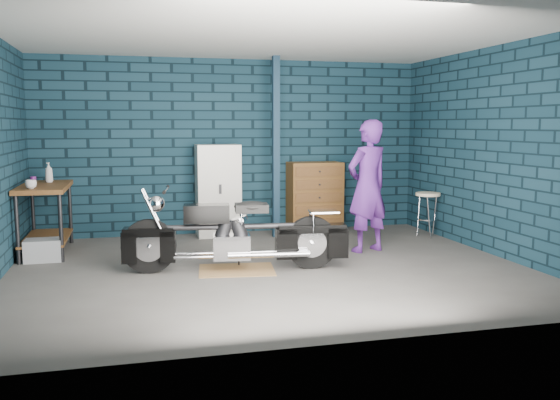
{
  "coord_description": "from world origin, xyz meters",
  "views": [
    {
      "loc": [
        -1.58,
        -6.68,
        1.69
      ],
      "look_at": [
        0.19,
        0.3,
        0.78
      ],
      "focal_mm": 38.0,
      "sensor_mm": 36.0,
      "label": 1
    }
  ],
  "objects_px": {
    "person": "(368,186)",
    "locker": "(218,191)",
    "motorcycle": "(236,229)",
    "shop_stool": "(427,215)",
    "storage_bin": "(44,250)",
    "workbench": "(46,219)",
    "tool_chest": "(315,197)"
  },
  "relations": [
    {
      "from": "locker",
      "to": "person",
      "type": "bearing_deg",
      "value": -42.12
    },
    {
      "from": "storage_bin",
      "to": "shop_stool",
      "type": "distance_m",
      "value": 5.44
    },
    {
      "from": "workbench",
      "to": "tool_chest",
      "type": "bearing_deg",
      "value": 9.33
    },
    {
      "from": "motorcycle",
      "to": "tool_chest",
      "type": "relative_size",
      "value": 2.01
    },
    {
      "from": "motorcycle",
      "to": "person",
      "type": "relative_size",
      "value": 1.27
    },
    {
      "from": "tool_chest",
      "to": "shop_stool",
      "type": "xyz_separation_m",
      "value": [
        1.51,
        -0.86,
        -0.22
      ]
    },
    {
      "from": "person",
      "to": "locker",
      "type": "distance_m",
      "value": 2.39
    },
    {
      "from": "locker",
      "to": "shop_stool",
      "type": "relative_size",
      "value": 2.07
    },
    {
      "from": "workbench",
      "to": "person",
      "type": "height_order",
      "value": "person"
    },
    {
      "from": "workbench",
      "to": "storage_bin",
      "type": "height_order",
      "value": "workbench"
    },
    {
      "from": "locker",
      "to": "workbench",
      "type": "bearing_deg",
      "value": -164.86
    },
    {
      "from": "motorcycle",
      "to": "storage_bin",
      "type": "xyz_separation_m",
      "value": [
        -2.26,
        1.07,
        -0.35
      ]
    },
    {
      "from": "workbench",
      "to": "storage_bin",
      "type": "relative_size",
      "value": 3.18
    },
    {
      "from": "locker",
      "to": "shop_stool",
      "type": "bearing_deg",
      "value": -15.76
    },
    {
      "from": "workbench",
      "to": "shop_stool",
      "type": "relative_size",
      "value": 2.07
    },
    {
      "from": "person",
      "to": "tool_chest",
      "type": "xyz_separation_m",
      "value": [
        -0.22,
        1.6,
        -0.33
      ]
    },
    {
      "from": "workbench",
      "to": "tool_chest",
      "type": "xyz_separation_m",
      "value": [
        3.94,
        0.65,
        0.1
      ]
    },
    {
      "from": "motorcycle",
      "to": "shop_stool",
      "type": "bearing_deg",
      "value": 30.51
    },
    {
      "from": "workbench",
      "to": "locker",
      "type": "bearing_deg",
      "value": 15.14
    },
    {
      "from": "workbench",
      "to": "shop_stool",
      "type": "height_order",
      "value": "workbench"
    },
    {
      "from": "tool_chest",
      "to": "shop_stool",
      "type": "height_order",
      "value": "tool_chest"
    },
    {
      "from": "tool_chest",
      "to": "storage_bin",
      "type": "bearing_deg",
      "value": -163.68
    },
    {
      "from": "person",
      "to": "shop_stool",
      "type": "height_order",
      "value": "person"
    },
    {
      "from": "workbench",
      "to": "storage_bin",
      "type": "xyz_separation_m",
      "value": [
        0.02,
        -0.5,
        -0.32
      ]
    },
    {
      "from": "motorcycle",
      "to": "locker",
      "type": "distance_m",
      "value": 2.23
    },
    {
      "from": "person",
      "to": "shop_stool",
      "type": "xyz_separation_m",
      "value": [
        1.29,
        0.74,
        -0.54
      ]
    },
    {
      "from": "tool_chest",
      "to": "person",
      "type": "bearing_deg",
      "value": -82.0
    },
    {
      "from": "storage_bin",
      "to": "locker",
      "type": "distance_m",
      "value": 2.69
    },
    {
      "from": "motorcycle",
      "to": "locker",
      "type": "bearing_deg",
      "value": 94.4
    },
    {
      "from": "locker",
      "to": "tool_chest",
      "type": "distance_m",
      "value": 1.55
    },
    {
      "from": "motorcycle",
      "to": "storage_bin",
      "type": "distance_m",
      "value": 2.52
    },
    {
      "from": "storage_bin",
      "to": "shop_stool",
      "type": "height_order",
      "value": "shop_stool"
    }
  ]
}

